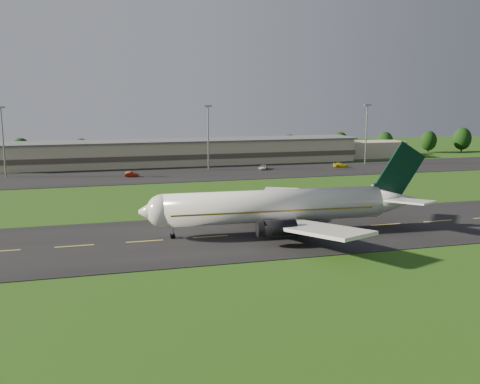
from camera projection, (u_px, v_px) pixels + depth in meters
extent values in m
plane|color=#1F4110|center=(272.00, 233.00, 92.95)|extent=(360.00, 360.00, 0.00)
cube|color=black|center=(272.00, 233.00, 92.94)|extent=(220.00, 30.00, 0.10)
cube|color=black|center=(198.00, 174.00, 161.38)|extent=(260.00, 30.00, 0.10)
cylinder|color=silver|center=(274.00, 206.00, 92.13)|extent=(38.23, 7.46, 5.60)
sphere|color=silver|center=(163.00, 211.00, 88.23)|extent=(5.60, 5.60, 5.60)
cone|color=silver|center=(151.00, 211.00, 87.82)|extent=(4.26, 5.57, 5.38)
cone|color=silver|center=(394.00, 201.00, 96.75)|extent=(9.26, 5.92, 5.49)
cube|color=olive|center=(271.00, 208.00, 92.09)|extent=(35.23, 7.35, 0.28)
cube|color=black|center=(159.00, 208.00, 88.01)|extent=(2.14, 3.09, 0.65)
cube|color=silver|center=(315.00, 229.00, 82.54)|extent=(13.39, 20.22, 2.20)
cube|color=silver|center=(276.00, 201.00, 103.70)|extent=(14.81, 20.09, 2.20)
cube|color=silver|center=(408.00, 201.00, 91.78)|extent=(7.24, 9.40, 0.91)
cube|color=silver|center=(381.00, 191.00, 101.39)|extent=(7.79, 9.35, 0.91)
cube|color=black|center=(386.00, 191.00, 96.11)|extent=(5.02, 0.79, 3.00)
cube|color=black|center=(400.00, 170.00, 95.96)|extent=(9.44, 0.91, 10.55)
cylinder|color=black|center=(278.00, 228.00, 84.47)|extent=(5.73, 2.97, 2.70)
cylinder|color=black|center=(255.00, 208.00, 99.86)|extent=(5.73, 2.97, 2.70)
cube|color=#C1B694|center=(185.00, 152.00, 183.47)|extent=(120.00, 15.00, 8.00)
cube|color=#4C4438|center=(185.00, 155.00, 183.62)|extent=(121.00, 15.40, 1.60)
cube|color=#595B60|center=(185.00, 140.00, 182.72)|extent=(122.00, 16.00, 0.50)
cube|color=#C1B694|center=(366.00, 149.00, 203.21)|extent=(28.00, 11.00, 6.00)
cylinder|color=gray|center=(3.00, 143.00, 153.31)|extent=(0.44, 0.44, 20.00)
cube|color=gray|center=(0.00, 107.00, 151.48)|extent=(2.40, 1.20, 0.50)
cylinder|color=gray|center=(208.00, 138.00, 168.44)|extent=(0.44, 0.44, 20.00)
cube|color=gray|center=(208.00, 106.00, 166.61)|extent=(2.40, 1.20, 0.50)
cylinder|color=gray|center=(366.00, 135.00, 182.31)|extent=(0.44, 0.44, 20.00)
cube|color=gray|center=(367.00, 105.00, 180.48)|extent=(2.40, 1.20, 0.50)
cylinder|color=black|center=(22.00, 161.00, 180.06)|extent=(0.56, 0.56, 2.92)
ellipsoid|color=black|center=(21.00, 151.00, 179.41)|extent=(6.80, 6.80, 8.50)
cylinder|color=black|center=(82.00, 159.00, 186.12)|extent=(0.56, 0.56, 2.71)
ellipsoid|color=black|center=(81.00, 150.00, 185.52)|extent=(6.33, 6.33, 7.92)
cylinder|color=black|center=(289.00, 153.00, 205.37)|extent=(0.56, 0.56, 2.70)
ellipsoid|color=black|center=(289.00, 145.00, 204.77)|extent=(6.30, 6.30, 7.87)
cylinder|color=black|center=(340.00, 152.00, 210.17)|extent=(0.56, 0.56, 2.89)
ellipsoid|color=black|center=(340.00, 143.00, 209.53)|extent=(6.73, 6.73, 8.42)
cylinder|color=black|center=(384.00, 151.00, 214.02)|extent=(0.56, 0.56, 2.82)
ellipsoid|color=black|center=(385.00, 142.00, 213.39)|extent=(6.57, 6.57, 8.21)
cylinder|color=black|center=(428.00, 149.00, 220.38)|extent=(0.56, 0.56, 2.80)
ellipsoid|color=black|center=(429.00, 141.00, 219.76)|extent=(6.53, 6.53, 8.16)
cylinder|color=black|center=(461.00, 148.00, 222.36)|extent=(0.56, 0.56, 3.18)
ellipsoid|color=black|center=(462.00, 139.00, 221.66)|extent=(7.41, 7.41, 9.26)
imported|color=#C1820B|center=(131.00, 173.00, 158.26)|extent=(3.17, 3.83, 1.23)
imported|color=maroon|center=(132.00, 175.00, 154.83)|extent=(4.09, 1.84, 1.30)
imported|color=silver|center=(263.00, 167.00, 170.13)|extent=(4.20, 5.44, 1.37)
imported|color=yellow|center=(341.00, 165.00, 175.22)|extent=(5.17, 3.13, 1.40)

